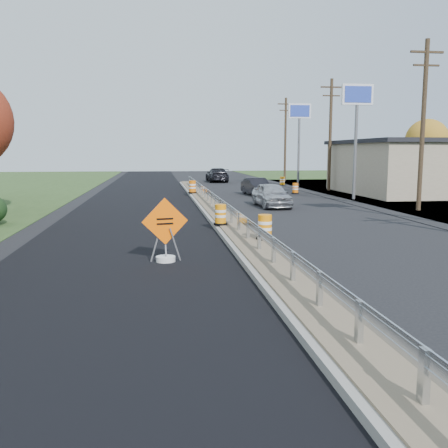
{
  "coord_description": "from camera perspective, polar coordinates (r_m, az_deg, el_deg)",
  "views": [
    {
      "loc": [
        -3.23,
        -17.43,
        3.31
      ],
      "look_at": [
        -1.18,
        -2.29,
        1.1
      ],
      "focal_mm": 40.0,
      "sensor_mm": 36.0,
      "label": 1
    }
  ],
  "objects": [
    {
      "name": "caution_sign",
      "position": [
        15.21,
        -6.71,
        -2.48
      ],
      "size": [
        1.4,
        0.59,
        1.96
      ],
      "rotation": [
        0.0,
        0.0,
        0.21
      ],
      "color": "white",
      "rests_on": "ground"
    },
    {
      "name": "car_dark_mid",
      "position": [
        38.59,
        3.76,
        4.29
      ],
      "size": [
        1.91,
        4.21,
        1.34
      ],
      "primitive_type": "imported",
      "rotation": [
        0.0,
        0.0,
        0.12
      ],
      "color": "black",
      "rests_on": "ground"
    },
    {
      "name": "utility_pole_smid",
      "position": [
        30.3,
        21.79,
        10.73
      ],
      "size": [
        1.9,
        0.26,
        9.4
      ],
      "color": "#473523",
      "rests_on": "ground"
    },
    {
      "name": "barrel_median_near",
      "position": [
        17.73,
        4.69,
        -0.41
      ],
      "size": [
        0.6,
        0.6,
        0.89
      ],
      "color": "black",
      "rests_on": "median"
    },
    {
      "name": "barrel_median_far",
      "position": [
        37.79,
        -3.63,
        4.23
      ],
      "size": [
        0.64,
        0.64,
        0.94
      ],
      "color": "black",
      "rests_on": "median"
    },
    {
      "name": "tree_far_yellow",
      "position": [
        59.17,
        22.18,
        8.82
      ],
      "size": [
        4.62,
        4.62,
        6.86
      ],
      "color": "#473523",
      "rests_on": "ground"
    },
    {
      "name": "utility_pole_nmid",
      "position": [
        44.0,
        12.05,
        10.17
      ],
      "size": [
        1.9,
        0.26,
        9.4
      ],
      "color": "#473523",
      "rests_on": "ground"
    },
    {
      "name": "car_silver",
      "position": [
        30.42,
        5.45,
        3.34
      ],
      "size": [
        1.92,
        4.38,
        1.47
      ],
      "primitive_type": "imported",
      "rotation": [
        0.0,
        0.0,
        0.04
      ],
      "color": "#B5B5BA",
      "rests_on": "ground"
    },
    {
      "name": "barrel_shoulder_mid",
      "position": [
        40.48,
        8.15,
        4.03
      ],
      "size": [
        0.57,
        0.57,
        0.84
      ],
      "color": "black",
      "rests_on": "ground"
    },
    {
      "name": "median",
      "position": [
        25.83,
        -0.46,
        1.12
      ],
      "size": [
        1.6,
        55.0,
        0.23
      ],
      "color": "gray",
      "rests_on": "ground"
    },
    {
      "name": "pylon_sign_mid",
      "position": [
        36.28,
        14.96,
        12.97
      ],
      "size": [
        2.2,
        0.3,
        7.9
      ],
      "color": "slate",
      "rests_on": "ground"
    },
    {
      "name": "guardrail",
      "position": [
        26.75,
        -0.74,
        2.69
      ],
      "size": [
        0.1,
        46.15,
        0.72
      ],
      "color": "silver",
      "rests_on": "median"
    },
    {
      "name": "barrel_shoulder_far",
      "position": [
        50.19,
        6.67,
        4.88
      ],
      "size": [
        0.6,
        0.6,
        0.87
      ],
      "color": "black",
      "rests_on": "ground"
    },
    {
      "name": "utility_pole_north",
      "position": [
        58.34,
        7.03,
        9.77
      ],
      "size": [
        1.9,
        0.26,
        9.4
      ],
      "color": "#473523",
      "rests_on": "ground"
    },
    {
      "name": "car_dark_far",
      "position": [
        55.88,
        -0.8,
        5.63
      ],
      "size": [
        2.2,
        5.35,
        1.55
      ],
      "primitive_type": "imported",
      "rotation": [
        0.0,
        0.0,
        3.15
      ],
      "color": "black",
      "rests_on": "ground"
    },
    {
      "name": "milled_overlay",
      "position": [
        27.65,
        -10.08,
        1.24
      ],
      "size": [
        7.2,
        120.0,
        0.01
      ],
      "primitive_type": "cube",
      "color": "black",
      "rests_on": "ground"
    },
    {
      "name": "ground",
      "position": [
        18.03,
        2.75,
        -2.36
      ],
      "size": [
        140.0,
        140.0,
        0.0
      ],
      "primitive_type": "plane",
      "color": "black",
      "rests_on": "ground"
    },
    {
      "name": "pylon_sign_north",
      "position": [
        49.48,
        8.61,
        11.81
      ],
      "size": [
        2.2,
        0.3,
        7.9
      ],
      "color": "slate",
      "rests_on": "ground"
    },
    {
      "name": "barrel_median_mid",
      "position": [
        21.25,
        -0.4,
        1.04
      ],
      "size": [
        0.59,
        0.59,
        0.87
      ],
      "color": "black",
      "rests_on": "median"
    }
  ]
}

